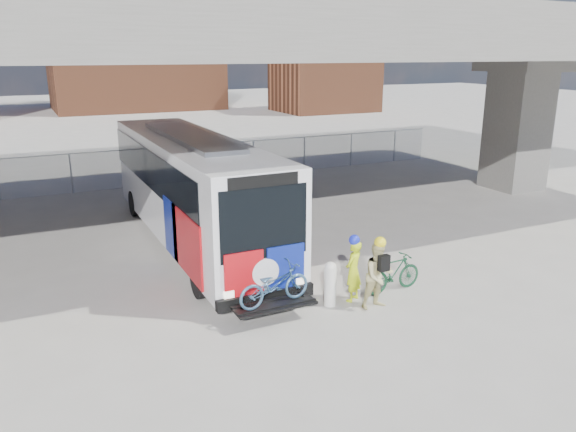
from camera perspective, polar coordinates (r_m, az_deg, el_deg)
ground at (r=17.61m, az=-0.56°, el=-4.41°), size 160.00×160.00×0.00m
bus at (r=18.84m, az=-9.76°, el=3.43°), size 2.67×12.99×3.69m
overpass at (r=20.17m, az=-5.71°, el=17.12°), size 40.00×16.00×7.95m
chainlink_fence at (r=28.21m, az=-11.11°, el=6.18°), size 30.00×0.06×30.00m
brick_buildings at (r=63.67m, az=-19.05°, el=14.70°), size 54.00×22.00×12.00m
bollard at (r=14.34m, az=4.30°, el=-6.72°), size 0.31×0.31×1.18m
cyclist_hivis at (r=14.58m, az=6.66°, el=-5.39°), size 0.71×0.65×1.79m
cyclist_tan at (r=14.25m, az=9.20°, el=-5.90°), size 0.85×0.67×1.89m
bike_parked at (r=15.39m, az=10.67°, el=-5.72°), size 1.78×0.59×1.06m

